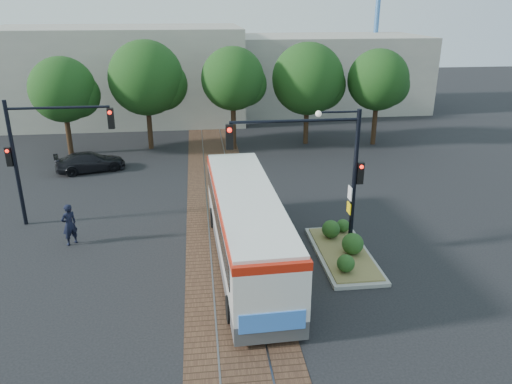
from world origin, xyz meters
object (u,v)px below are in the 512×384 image
at_px(city_bus, 247,224).
at_px(officer, 69,224).
at_px(signal_pole_left, 38,146).
at_px(parked_car, 90,162).
at_px(signal_pole_main, 325,162).
at_px(traffic_island, 344,248).

distance_m(city_bus, officer, 7.96).
relative_size(city_bus, signal_pole_left, 1.90).
height_order(officer, parked_car, officer).
relative_size(city_bus, signal_pole_main, 1.90).
bearing_deg(parked_car, officer, 168.99).
distance_m(signal_pole_main, parked_car, 17.70).
relative_size(signal_pole_main, signal_pole_left, 1.00).
bearing_deg(signal_pole_main, officer, 167.62).
xyz_separation_m(traffic_island, signal_pole_main, (-0.96, 0.09, 3.83)).
distance_m(officer, parked_car, 10.46).
bearing_deg(signal_pole_left, traffic_island, -20.36).
height_order(city_bus, officer, city_bus).
distance_m(traffic_island, signal_pole_main, 3.95).
bearing_deg(traffic_island, signal_pole_main, 174.64).
bearing_deg(signal_pole_main, city_bus, -178.49).
bearing_deg(signal_pole_left, officer, -57.92).
bearing_deg(city_bus, traffic_island, -2.09).
bearing_deg(city_bus, parked_car, 121.87).
bearing_deg(officer, traffic_island, 126.15).
xyz_separation_m(traffic_island, officer, (-11.65, 2.44, 0.62)).
xyz_separation_m(signal_pole_left, parked_car, (0.48, 7.95, -3.25)).
bearing_deg(signal_pole_left, signal_pole_main, -21.45).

